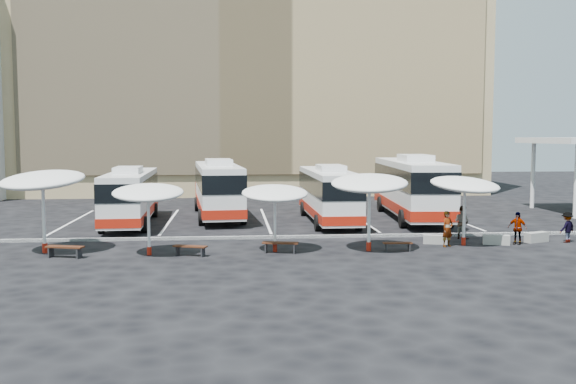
{
  "coord_description": "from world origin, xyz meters",
  "views": [
    {
      "loc": [
        -2.09,
        -32.35,
        5.3
      ],
      "look_at": [
        1.0,
        3.0,
        2.2
      ],
      "focal_mm": 40.0,
      "sensor_mm": 36.0,
      "label": 1
    }
  ],
  "objects": [
    {
      "name": "conc_bench_2",
      "position": [
        13.11,
        -1.75,
        0.25
      ],
      "size": [
        1.37,
        0.91,
        0.49
      ],
      "primitive_type": "cube",
      "rotation": [
        0.0,
        0.0,
        0.4
      ],
      "color": "gray",
      "rests_on": "ground"
    },
    {
      "name": "passenger_3",
      "position": [
        14.53,
        -2.01,
        0.77
      ],
      "size": [
        1.14,
        0.96,
        1.54
      ],
      "primitive_type": "imported",
      "rotation": [
        0.0,
        0.0,
        3.61
      ],
      "color": "black",
      "rests_on": "ground"
    },
    {
      "name": "bus_3",
      "position": [
        9.39,
        7.88,
        2.12
      ],
      "size": [
        3.73,
        13.23,
        4.15
      ],
      "rotation": [
        0.0,
        0.0,
        -0.07
      ],
      "color": "silver",
      "rests_on": "ground"
    },
    {
      "name": "passenger_2",
      "position": [
        11.83,
        -2.32,
        0.8
      ],
      "size": [
        0.95,
        0.94,
        1.61
      ],
      "primitive_type": "imported",
      "rotation": [
        0.0,
        0.0,
        -0.77
      ],
      "color": "black",
      "rests_on": "ground"
    },
    {
      "name": "passenger_0",
      "position": [
        8.19,
        -2.67,
        0.86
      ],
      "size": [
        0.74,
        0.65,
        1.72
      ],
      "primitive_type": "imported",
      "rotation": [
        0.0,
        0.0,
        0.47
      ],
      "color": "black",
      "rests_on": "ground"
    },
    {
      "name": "bay_lines",
      "position": [
        0.0,
        8.0,
        0.01
      ],
      "size": [
        24.15,
        12.0,
        0.01
      ],
      "color": "white",
      "rests_on": "ground"
    },
    {
      "name": "sunshade_1",
      "position": [
        -5.81,
        -3.65,
        2.79
      ],
      "size": [
        3.29,
        3.33,
        3.29
      ],
      "rotation": [
        0.0,
        0.0,
        0.05
      ],
      "color": "silver",
      "rests_on": "ground"
    },
    {
      "name": "wood_bench_3",
      "position": [
        5.5,
        -3.66,
        0.32
      ],
      "size": [
        1.36,
        0.43,
        0.41
      ],
      "rotation": [
        0.0,
        0.0,
        -0.06
      ],
      "color": "black",
      "rests_on": "ground"
    },
    {
      "name": "wood_bench_0",
      "position": [
        -9.4,
        -3.96,
        0.39
      ],
      "size": [
        1.73,
        0.86,
        0.51
      ],
      "rotation": [
        0.0,
        0.0,
        -0.26
      ],
      "color": "black",
      "rests_on": "ground"
    },
    {
      "name": "wood_bench_2",
      "position": [
        0.06,
        -3.65,
        0.38
      ],
      "size": [
        1.69,
        0.77,
        0.5
      ],
      "rotation": [
        0.0,
        0.0,
        -0.21
      ],
      "color": "black",
      "rests_on": "ground"
    },
    {
      "name": "bus_1",
      "position": [
        -3.03,
        9.8,
        1.96
      ],
      "size": [
        3.6,
        12.27,
        3.84
      ],
      "rotation": [
        0.0,
        0.0,
        0.09
      ],
      "color": "silver",
      "rests_on": "ground"
    },
    {
      "name": "sunshade_2",
      "position": [
        -0.15,
        -3.33,
        2.69
      ],
      "size": [
        3.14,
        3.18,
        3.17
      ],
      "rotation": [
        0.0,
        0.0,
        0.04
      ],
      "color": "silver",
      "rests_on": "ground"
    },
    {
      "name": "ground",
      "position": [
        0.0,
        0.0,
        0.0
      ],
      "size": [
        120.0,
        120.0,
        0.0
      ],
      "primitive_type": "plane",
      "color": "black",
      "rests_on": "ground"
    },
    {
      "name": "conc_bench_0",
      "position": [
        7.87,
        -1.84,
        0.22
      ],
      "size": [
        1.22,
        0.72,
        0.43
      ],
      "primitive_type": "cube",
      "rotation": [
        0.0,
        0.0,
        -0.31
      ],
      "color": "gray",
      "rests_on": "ground"
    },
    {
      "name": "sunshade_3",
      "position": [
        4.18,
        -3.49,
        3.13
      ],
      "size": [
        4.28,
        4.31,
        3.69
      ],
      "rotation": [
        0.0,
        0.0,
        -0.25
      ],
      "color": "silver",
      "rests_on": "ground"
    },
    {
      "name": "sunshade_4",
      "position": [
        9.13,
        -2.32,
        2.94
      ],
      "size": [
        4.25,
        4.27,
        3.47
      ],
      "rotation": [
        0.0,
        0.0,
        0.35
      ],
      "color": "silver",
      "rests_on": "ground"
    },
    {
      "name": "sandstone_building",
      "position": [
        0.0,
        31.87,
        12.63
      ],
      "size": [
        42.0,
        18.25,
        29.6
      ],
      "color": "tan",
      "rests_on": "ground"
    },
    {
      "name": "wood_bench_1",
      "position": [
        -3.97,
        -4.03,
        0.36
      ],
      "size": [
        1.57,
        0.89,
        0.47
      ],
      "rotation": [
        0.0,
        0.0,
        -0.34
      ],
      "color": "black",
      "rests_on": "ground"
    },
    {
      "name": "bus_2",
      "position": [
        3.81,
        6.62,
        1.83
      ],
      "size": [
        2.68,
        11.27,
        3.58
      ],
      "rotation": [
        0.0,
        0.0,
        0.0
      ],
      "color": "silver",
      "rests_on": "ground"
    },
    {
      "name": "passenger_1",
      "position": [
        9.74,
        -0.46,
        0.86
      ],
      "size": [
        1.02,
        1.06,
        1.72
      ],
      "primitive_type": "imported",
      "rotation": [
        0.0,
        0.0,
        2.21
      ],
      "color": "black",
      "rests_on": "ground"
    },
    {
      "name": "conc_bench_1",
      "position": [
        10.79,
        -2.29,
        0.24
      ],
      "size": [
        1.33,
        0.8,
        0.47
      ],
      "primitive_type": "cube",
      "rotation": [
        0.0,
        0.0,
        -0.33
      ],
      "color": "gray",
      "rests_on": "ground"
    },
    {
      "name": "bus_0",
      "position": [
        -8.19,
        6.7,
        1.79
      ],
      "size": [
        2.86,
        11.14,
        3.51
      ],
      "rotation": [
        0.0,
        0.0,
        0.03
      ],
      "color": "silver",
      "rests_on": "ground"
    },
    {
      "name": "curb_divider",
      "position": [
        0.0,
        0.5,
        0.07
      ],
      "size": [
        34.0,
        0.25,
        0.15
      ],
      "primitive_type": "cube",
      "color": "black",
      "rests_on": "ground"
    },
    {
      "name": "sunshade_0",
      "position": [
        -10.61,
        -2.67,
        3.31
      ],
      "size": [
        4.75,
        4.78,
        3.89
      ],
      "rotation": [
        0.0,
        0.0,
        -0.34
      ],
      "color": "silver",
      "rests_on": "ground"
    }
  ]
}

